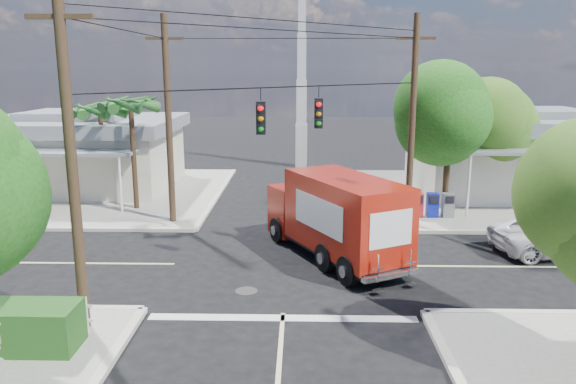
{
  "coord_description": "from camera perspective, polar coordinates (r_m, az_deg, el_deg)",
  "views": [
    {
      "loc": [
        0.49,
        -18.79,
        6.85
      ],
      "look_at": [
        0.0,
        2.0,
        2.2
      ],
      "focal_mm": 35.0,
      "sensor_mm": 36.0,
      "label": 1
    }
  ],
  "objects": [
    {
      "name": "delivery_truck",
      "position": [
        20.31,
        4.88,
        -2.49
      ],
      "size": [
        5.21,
        7.31,
        3.11
      ],
      "color": "black",
      "rests_on": "ground"
    },
    {
      "name": "ground",
      "position": [
        20.0,
        -0.14,
        -7.42
      ],
      "size": [
        120.0,
        120.0,
        0.0
      ],
      "primitive_type": "plane",
      "color": "black",
      "rests_on": "ground"
    },
    {
      "name": "building_ne",
      "position": [
        33.32,
        22.51,
        3.83
      ],
      "size": [
        11.8,
        10.2,
        4.5
      ],
      "color": "white",
      "rests_on": "sidewalk_ne"
    },
    {
      "name": "utility_poles",
      "position": [
        20.61,
        -4.46,
        6.51
      ],
      "size": [
        12.0,
        10.68,
        9.0
      ],
      "color": "#473321",
      "rests_on": "ground"
    },
    {
      "name": "sidewalk_nw",
      "position": [
        32.49,
        -19.17,
        -0.15
      ],
      "size": [
        14.12,
        14.12,
        0.14
      ],
      "color": "gray",
      "rests_on": "ground"
    },
    {
      "name": "tree_ne_front",
      "position": [
        26.5,
        16.18,
        7.6
      ],
      "size": [
        4.21,
        4.14,
        6.66
      ],
      "color": "#422D1C",
      "rests_on": "sidewalk_ne"
    },
    {
      "name": "road_markings",
      "position": [
        18.62,
        -0.25,
        -8.96
      ],
      "size": [
        32.0,
        32.0,
        0.01
      ],
      "color": "beige",
      "rests_on": "ground"
    },
    {
      "name": "vending_boxes",
      "position": [
        26.43,
        14.46,
        -1.28
      ],
      "size": [
        1.9,
        0.5,
        1.1
      ],
      "color": "maroon",
      "rests_on": "sidewalk_ne"
    },
    {
      "name": "tree_ne_back",
      "position": [
        29.39,
        19.97,
        6.65
      ],
      "size": [
        3.77,
        3.66,
        5.82
      ],
      "color": "#422D1C",
      "rests_on": "sidewalk_ne"
    },
    {
      "name": "palm_nw_back",
      "position": [
        29.61,
        -18.55,
        7.74
      ],
      "size": [
        3.01,
        3.08,
        5.19
      ],
      "color": "#422D1C",
      "rests_on": "sidewalk_nw"
    },
    {
      "name": "radio_tower",
      "position": [
        38.81,
        1.39,
        10.81
      ],
      "size": [
        0.8,
        0.8,
        17.0
      ],
      "color": "silver",
      "rests_on": "ground"
    },
    {
      "name": "sidewalk_ne",
      "position": [
        32.16,
        20.17,
        -0.35
      ],
      "size": [
        14.12,
        14.12,
        0.14
      ],
      "color": "gray",
      "rests_on": "ground"
    },
    {
      "name": "parked_car",
      "position": [
        23.32,
        25.96,
        -3.99
      ],
      "size": [
        5.33,
        3.03,
        1.4
      ],
      "primitive_type": "imported",
      "rotation": [
        0.0,
        0.0,
        1.71
      ],
      "color": "silver",
      "rests_on": "ground"
    },
    {
      "name": "building_nw",
      "position": [
        33.97,
        -20.29,
        3.99
      ],
      "size": [
        10.8,
        10.2,
        4.3
      ],
      "color": "beige",
      "rests_on": "sidewalk_nw"
    },
    {
      "name": "palm_nw_front",
      "position": [
        27.53,
        -15.69,
        8.38
      ],
      "size": [
        3.01,
        3.08,
        5.59
      ],
      "color": "#422D1C",
      "rests_on": "sidewalk_nw"
    }
  ]
}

